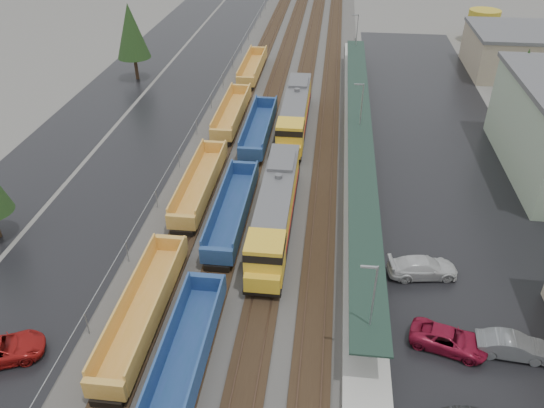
{
  "coord_description": "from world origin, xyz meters",
  "views": [
    {
      "loc": [
        6.18,
        -4.3,
        27.79
      ],
      "look_at": [
        1.53,
        35.0,
        2.0
      ],
      "focal_mm": 35.0,
      "sensor_mm": 36.0,
      "label": 1
    }
  ],
  "objects": [
    {
      "name": "chainlink_fence",
      "position": [
        -9.5,
        58.44,
        1.61
      ],
      "size": [
        0.08,
        160.04,
        2.02
      ],
      "color": "gray",
      "rests_on": "ground"
    },
    {
      "name": "ballast_strip",
      "position": [
        0.0,
        60.0,
        0.04
      ],
      "size": [
        20.0,
        160.0,
        0.08
      ],
      "primitive_type": "cube",
      "color": "#302D2B",
      "rests_on": "ground"
    },
    {
      "name": "locomotive_lead",
      "position": [
        2.0,
        33.41,
        2.33
      ],
      "size": [
        2.91,
        19.2,
        4.35
      ],
      "color": "black",
      "rests_on": "ground"
    },
    {
      "name": "storage_tank",
      "position": [
        32.26,
        96.44,
        2.75
      ],
      "size": [
        5.5,
        5.5,
        5.5
      ],
      "primitive_type": "cylinder",
      "color": "gold",
      "rests_on": "ground"
    },
    {
      "name": "west_parking_lot",
      "position": [
        -15.0,
        60.0,
        0.01
      ],
      "size": [
        10.0,
        160.0,
        0.02
      ],
      "primitive_type": "cube",
      "color": "black",
      "rests_on": "ground"
    },
    {
      "name": "parked_car_east_e",
      "position": [
        19.14,
        21.59,
        0.79
      ],
      "size": [
        2.02,
        4.88,
        1.57
      ],
      "primitive_type": "imported",
      "rotation": [
        0.0,
        0.0,
        1.49
      ],
      "color": "slate",
      "rests_on": "ground"
    },
    {
      "name": "station_platform",
      "position": [
        9.5,
        50.01,
        0.73
      ],
      "size": [
        3.0,
        80.0,
        8.0
      ],
      "color": "#9E9B93",
      "rests_on": "ground"
    },
    {
      "name": "parked_car_east_c",
      "position": [
        14.21,
        29.13,
        0.8
      ],
      "size": [
        3.06,
        5.77,
        1.59
      ],
      "primitive_type": "imported",
      "rotation": [
        0.0,
        0.0,
        1.73
      ],
      "color": "silver",
      "rests_on": "ground"
    },
    {
      "name": "trackbed",
      "position": [
        -0.0,
        60.0,
        0.16
      ],
      "size": [
        14.6,
        160.0,
        0.22
      ],
      "color": "black",
      "rests_on": "ground"
    },
    {
      "name": "west_road",
      "position": [
        -25.0,
        60.0,
        0.01
      ],
      "size": [
        9.0,
        160.0,
        0.02
      ],
      "primitive_type": "cube",
      "color": "black",
      "rests_on": "ground"
    },
    {
      "name": "tree_west_far",
      "position": [
        -23.0,
        70.0,
        7.12
      ],
      "size": [
        4.84,
        4.84,
        11.0
      ],
      "color": "#332316",
      "rests_on": "ground"
    },
    {
      "name": "parked_car_west_c",
      "position": [
        -14.35,
        17.29,
        0.78
      ],
      "size": [
        4.57,
        6.14,
        1.55
      ],
      "primitive_type": "imported",
      "rotation": [
        0.0,
        0.0,
        1.98
      ],
      "color": "maroon",
      "rests_on": "ground"
    },
    {
      "name": "well_string_yellow",
      "position": [
        -6.0,
        30.39,
        1.17
      ],
      "size": [
        2.64,
        101.6,
        2.34
      ],
      "color": "gold",
      "rests_on": "ground"
    },
    {
      "name": "tree_east",
      "position": [
        28.0,
        58.0,
        6.47
      ],
      "size": [
        4.4,
        4.4,
        10.0
      ],
      "color": "#332316",
      "rests_on": "ground"
    },
    {
      "name": "well_string_blue",
      "position": [
        -2.0,
        17.4,
        1.2
      ],
      "size": [
        2.72,
        84.4,
        2.41
      ],
      "color": "navy",
      "rests_on": "ground"
    },
    {
      "name": "east_commuter_lot",
      "position": [
        19.0,
        50.0,
        0.01
      ],
      "size": [
        16.0,
        100.0,
        0.02
      ],
      "primitive_type": "cube",
      "color": "black",
      "rests_on": "ground"
    },
    {
      "name": "parked_car_east_b",
      "position": [
        15.07,
        21.76,
        0.72
      ],
      "size": [
        3.76,
        5.62,
        1.43
      ],
      "primitive_type": "imported",
      "rotation": [
        0.0,
        0.0,
        1.28
      ],
      "color": "maroon",
      "rests_on": "ground"
    },
    {
      "name": "locomotive_trail",
      "position": [
        2.0,
        54.41,
        2.33
      ],
      "size": [
        2.91,
        19.2,
        4.35
      ],
      "color": "black",
      "rests_on": "ground"
    }
  ]
}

